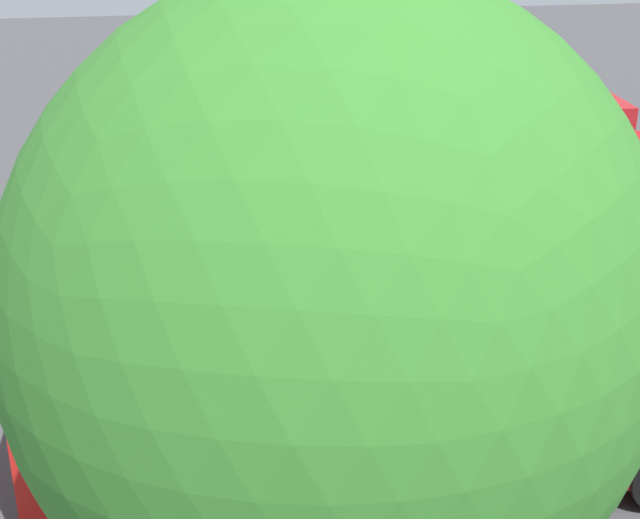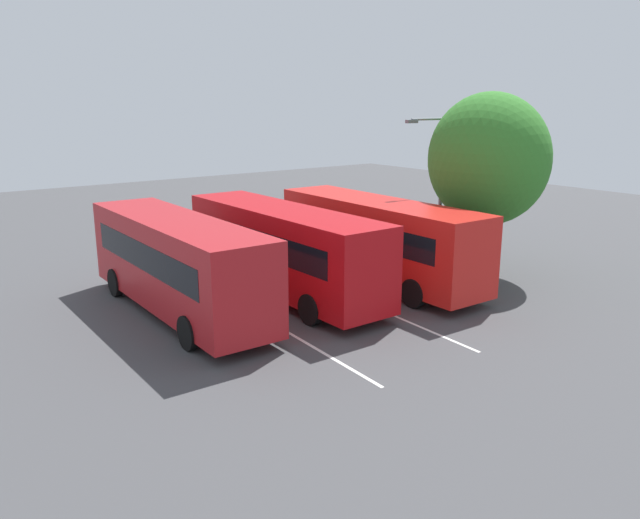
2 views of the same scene
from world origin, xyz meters
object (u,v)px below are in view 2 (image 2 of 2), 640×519
at_px(bus_center_left, 283,248).
at_px(street_lamp, 437,182).
at_px(bus_center_right, 177,262).
at_px(bus_far_left, 378,238).
at_px(depot_tree, 488,159).
at_px(pedestrian, 171,246).

distance_m(bus_center_left, street_lamp, 8.04).
bearing_deg(street_lamp, bus_center_right, -2.90).
height_order(bus_far_left, depot_tree, depot_tree).
distance_m(bus_far_left, pedestrian, 9.47).
relative_size(bus_center_right, street_lamp, 1.57).
relative_size(bus_center_left, pedestrian, 6.28).
bearing_deg(depot_tree, bus_far_left, 67.05).
distance_m(bus_center_right, street_lamp, 12.15).
xyz_separation_m(bus_center_left, depot_tree, (-2.70, -8.59, 3.09)).
distance_m(street_lamp, depot_tree, 2.43).
height_order(bus_far_left, pedestrian, bus_far_left).
bearing_deg(bus_far_left, pedestrian, 39.62).
distance_m(bus_far_left, bus_center_right, 8.43).
xyz_separation_m(bus_center_right, street_lamp, (-1.15, -11.92, 2.01)).
xyz_separation_m(bus_center_right, depot_tree, (-3.16, -12.76, 3.09)).
bearing_deg(depot_tree, pedestrian, 48.13).
xyz_separation_m(bus_far_left, street_lamp, (0.13, -3.59, 2.01)).
bearing_deg(pedestrian, street_lamp, 64.07).
height_order(bus_center_left, pedestrian, bus_center_left).
xyz_separation_m(bus_far_left, bus_center_left, (0.83, 4.16, 0.00)).
bearing_deg(bus_far_left, bus_center_left, 79.78).
distance_m(bus_center_right, pedestrian, 6.62).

